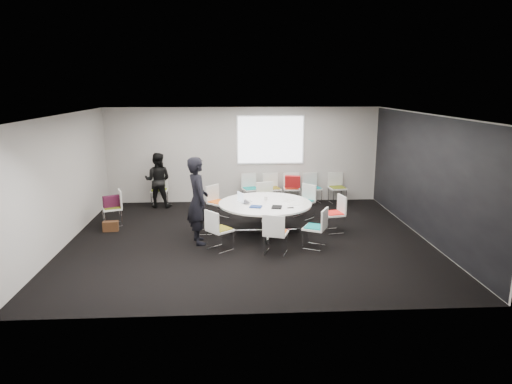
{
  "coord_description": "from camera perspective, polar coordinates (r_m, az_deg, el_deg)",
  "views": [
    {
      "loc": [
        -0.38,
        -9.85,
        3.4
      ],
      "look_at": [
        0.2,
        0.4,
        1.0
      ],
      "focal_mm": 32.0,
      "sensor_mm": 36.0,
      "label": 1
    }
  ],
  "objects": [
    {
      "name": "laptop_lid",
      "position": [
        10.66,
        -1.96,
        -0.64
      ],
      "size": [
        0.14,
        0.28,
        0.22
      ],
      "primitive_type": "cube",
      "rotation": [
        0.0,
        0.0,
        2.01
      ],
      "color": "silver",
      "rests_on": "conference_table"
    },
    {
      "name": "cup",
      "position": [
        10.91,
        1.24,
        -0.77
      ],
      "size": [
        0.08,
        0.08,
        0.09
      ],
      "primitive_type": "cylinder",
      "color": "white",
      "rests_on": "conference_table"
    },
    {
      "name": "brown_bag",
      "position": [
        11.47,
        -17.71,
        -4.1
      ],
      "size": [
        0.37,
        0.19,
        0.24
      ],
      "primitive_type": "cube",
      "rotation": [
        0.0,
        0.0,
        0.09
      ],
      "color": "#472916",
      "rests_on": "ground"
    },
    {
      "name": "chair_back_e",
      "position": [
        13.75,
        10.1,
        -0.19
      ],
      "size": [
        0.52,
        0.51,
        0.88
      ],
      "rotation": [
        0.0,
        0.0,
        3.28
      ],
      "color": "silver",
      "rests_on": "ground"
    },
    {
      "name": "chair_ring_c",
      "position": [
        12.19,
        1.28,
        -1.7
      ],
      "size": [
        0.52,
        0.51,
        0.88
      ],
      "rotation": [
        0.0,
        0.0,
        3.3
      ],
      "color": "silver",
      "rests_on": "ground"
    },
    {
      "name": "chair_ring_d",
      "position": [
        11.91,
        -4.76,
        -2.11
      ],
      "size": [
        0.64,
        0.64,
        0.88
      ],
      "rotation": [
        0.0,
        0.0,
        3.97
      ],
      "color": "silver",
      "rests_on": "ground"
    },
    {
      "name": "chair_back_b",
      "position": [
        13.44,
        2.02,
        -0.3
      ],
      "size": [
        0.54,
        0.53,
        0.88
      ],
      "rotation": [
        0.0,
        0.0,
        3.34
      ],
      "color": "silver",
      "rests_on": "ground"
    },
    {
      "name": "notebook_black",
      "position": [
        10.25,
        2.61,
        -1.89
      ],
      "size": [
        0.27,
        0.34,
        0.02
      ],
      "primitive_type": "cube",
      "rotation": [
        0.0,
        0.0,
        -0.19
      ],
      "color": "black",
      "rests_on": "conference_table"
    },
    {
      "name": "papers_front",
      "position": [
        10.55,
        4.85,
        -1.53
      ],
      "size": [
        0.35,
        0.29,
        0.0
      ],
      "primitive_type": "cube",
      "rotation": [
        0.0,
        0.0,
        0.3
      ],
      "color": "white",
      "rests_on": "conference_table"
    },
    {
      "name": "chair_ring_h",
      "position": [
        9.87,
        7.41,
        -5.4
      ],
      "size": [
        0.61,
        0.61,
        0.88
      ],
      "rotation": [
        0.0,
        0.0,
        7.38
      ],
      "color": "silver",
      "rests_on": "ground"
    },
    {
      "name": "chair_back_d",
      "position": [
        13.6,
        7.04,
        -0.23
      ],
      "size": [
        0.56,
        0.55,
        0.88
      ],
      "rotation": [
        0.0,
        0.0,
        3.4
      ],
      "color": "silver",
      "rests_on": "ground"
    },
    {
      "name": "laptop",
      "position": [
        10.69,
        -1.09,
        -1.23
      ],
      "size": [
        0.32,
        0.41,
        0.03
      ],
      "primitive_type": "imported",
      "rotation": [
        0.0,
        0.0,
        1.82
      ],
      "color": "#333338",
      "rests_on": "conference_table"
    },
    {
      "name": "chair_ring_g",
      "position": [
        9.45,
        2.47,
        -6.15
      ],
      "size": [
        0.58,
        0.57,
        0.88
      ],
      "rotation": [
        0.0,
        0.0,
        5.95
      ],
      "color": "silver",
      "rests_on": "ground"
    },
    {
      "name": "chair_ring_e",
      "position": [
        10.83,
        -6.65,
        -3.71
      ],
      "size": [
        0.45,
        0.46,
        0.88
      ],
      "rotation": [
        0.0,
        0.0,
        4.72
      ],
      "color": "silver",
      "rests_on": "ground"
    },
    {
      "name": "person_main",
      "position": [
        10.0,
        -7.29,
        -1.07
      ],
      "size": [
        0.63,
        0.8,
        1.92
      ],
      "primitive_type": "imported",
      "rotation": [
        0.0,
        0.0,
        1.85
      ],
      "color": "black",
      "rests_on": "ground"
    },
    {
      "name": "chair_spare_left",
      "position": [
        11.87,
        -17.42,
        -2.72
      ],
      "size": [
        0.58,
        0.59,
        0.88
      ],
      "rotation": [
        0.0,
        0.0,
        1.93
      ],
      "color": "silver",
      "rests_on": "ground"
    },
    {
      "name": "chair_ring_f",
      "position": [
        9.69,
        -4.58,
        -5.7
      ],
      "size": [
        0.64,
        0.64,
        0.88
      ],
      "rotation": [
        0.0,
        0.0,
        5.4
      ],
      "color": "silver",
      "rests_on": "ground"
    },
    {
      "name": "projection_screen",
      "position": [
        13.45,
        1.82,
        6.53
      ],
      "size": [
        1.9,
        0.03,
        1.35
      ],
      "primitive_type": "cube",
      "color": "white",
      "rests_on": "room_shell"
    },
    {
      "name": "papers_right",
      "position": [
        10.91,
        4.14,
        -1.04
      ],
      "size": [
        0.35,
        0.37,
        0.0
      ],
      "primitive_type": "cube",
      "rotation": [
        0.0,
        0.0,
        0.95
      ],
      "color": "silver",
      "rests_on": "conference_table"
    },
    {
      "name": "chair_person_back",
      "position": [
        13.51,
        -11.97,
        -0.51
      ],
      "size": [
        0.47,
        0.46,
        0.88
      ],
      "rotation": [
        0.0,
        0.0,
        3.12
      ],
      "color": "silver",
      "rests_on": "ground"
    },
    {
      "name": "chair_ring_b",
      "position": [
        12.02,
        6.02,
        -1.99
      ],
      "size": [
        0.64,
        0.64,
        0.88
      ],
      "rotation": [
        0.0,
        0.0,
        2.29
      ],
      "color": "silver",
      "rests_on": "ground"
    },
    {
      "name": "maroon_bag",
      "position": [
        11.79,
        -17.61,
        -1.12
      ],
      "size": [
        0.42,
        0.32,
        0.28
      ],
      "primitive_type": "cube",
      "rotation": [
        0.0,
        0.0,
        0.5
      ],
      "color": "#441229",
      "rests_on": "chair_spare_left"
    },
    {
      "name": "red_jacket",
      "position": [
        13.19,
        4.6,
        1.3
      ],
      "size": [
        0.47,
        0.26,
        0.36
      ],
      "primitive_type": "cube",
      "rotation": [
        0.17,
        0.0,
        -0.24
      ],
      "color": "#A21416",
      "rests_on": "chair_back_c"
    },
    {
      "name": "person_back",
      "position": [
        13.24,
        -12.18,
        1.46
      ],
      "size": [
        0.82,
        0.67,
        1.57
      ],
      "primitive_type": "imported",
      "rotation": [
        0.0,
        0.0,
        3.04
      ],
      "color": "black",
      "rests_on": "ground"
    },
    {
      "name": "conference_table",
      "position": [
        10.72,
        1.14,
        -2.35
      ],
      "size": [
        2.17,
        2.17,
        0.73
      ],
      "color": "silver",
      "rests_on": "ground"
    },
    {
      "name": "chair_back_c",
      "position": [
        13.5,
        4.45,
        -0.27
      ],
      "size": [
        0.48,
        0.47,
        0.88
      ],
      "rotation": [
        0.0,
        0.0,
        3.09
      ],
      "color": "silver",
      "rests_on": "ground"
    },
    {
      "name": "chair_back_a",
      "position": [
        13.4,
        -0.66,
        -0.33
      ],
      "size": [
        0.57,
        0.56,
        0.88
      ],
      "rotation": [
        0.0,
        0.0,
        3.42
      ],
      "color": "silver",
      "rests_on": "ground"
    },
    {
      "name": "tablet_folio",
      "position": [
        10.27,
        -0.03,
        -1.84
      ],
      "size": [
        0.31,
        0.26,
        0.03
      ],
      "primitive_type": "cube",
      "rotation": [
        0.0,
        0.0,
        -0.28
      ],
      "color": "navy",
      "rests_on": "conference_table"
    },
    {
      "name": "chair_ring_a",
      "position": [
        10.99,
        9.68,
        -3.56
      ],
      "size": [
        0.53,
        0.54,
        0.88
      ],
      "rotation": [
        0.0,
        0.0,
        1.77
      ],
      "color": "silver",
      "rests_on": "ground"
    },
    {
      "name": "room_shell",
      "position": [
        10.06,
        -0.47,
        1.69
      ],
      "size": [
        8.08,
        7.08,
        2.88
      ],
      "color": "black",
      "rests_on": "ground"
    },
    {
      "name": "phone",
      "position": [
        10.24,
        4.34,
        -1.97
      ],
      "size": [
        0.15,
        0.09,
        0.01
      ],
      "primitive_type": "cube",
      "rotation": [
        0.0,
        0.0,
        0.15
      ],
      "color": "black",
      "rests_on": "conference_table"
    }
  ]
}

